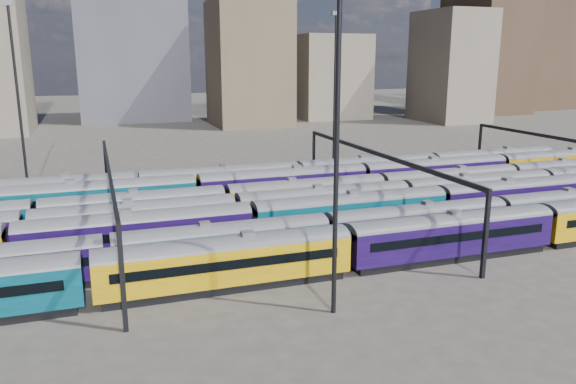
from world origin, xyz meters
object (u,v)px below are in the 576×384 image
object	(u,v)px
rake_1	(417,219)
rake_2	(251,218)
rake_0	(226,257)
mast_2	(337,128)

from	to	relation	value
rake_1	rake_2	xyz separation A→B (m)	(-16.28, 5.00, 0.27)
rake_1	rake_2	size ratio (longest dim) A/B	0.76
rake_1	rake_2	world-z (taller)	rake_2
rake_0	rake_1	world-z (taller)	rake_0
rake_1	mast_2	world-z (taller)	mast_2
rake_1	mast_2	distance (m)	22.02
rake_1	mast_2	bearing A→B (deg)	-140.48
rake_0	rake_2	bearing A→B (deg)	64.12
rake_2	rake_1	bearing A→B (deg)	-17.07
rake_0	mast_2	xyz separation A→B (m)	(6.59, -7.00, 11.17)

